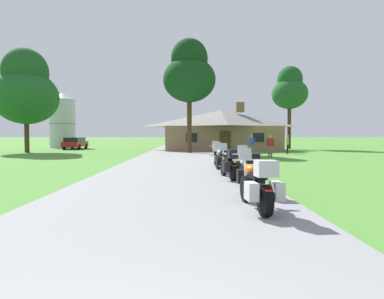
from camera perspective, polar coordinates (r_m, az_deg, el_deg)
The scene contains 16 objects.
ground_plane at distance 21.16m, azimuth -2.39°, elevation -2.01°, with size 500.00×500.00×0.00m, color #4C8433.
asphalt_driveway at distance 19.16m, azimuth -2.54°, elevation -2.40°, with size 6.40×80.00×0.06m, color gray.
motorcycle_orange_nearest_to_camera at distance 7.08m, azimuth 11.40°, elevation -6.15°, with size 0.83×2.08×1.30m.
motorcycle_white_second_in_row at distance 9.41m, azimuth 9.74°, elevation -3.99°, with size 0.73×2.08×1.30m.
motorcycle_black_third_in_row at distance 12.09m, azimuth 6.61°, elevation -2.54°, with size 0.88×2.08×1.30m.
motorcycle_silver_fourth_in_row at distance 14.42m, azimuth 5.36°, elevation -1.72°, with size 0.86×2.08×1.30m.
motorcycle_red_farthest_in_row at distance 17.08m, azimuth 4.26°, elevation -1.02°, with size 0.66×2.08×1.30m.
stone_lodge at distance 37.06m, azimuth 5.02°, elevation 3.48°, with size 12.67×9.30×5.37m.
bystander_tan_shirt_near_lodge at distance 30.38m, azimuth 16.32°, elevation 1.05°, with size 0.33×0.52×1.69m.
bystander_blue_shirt_beside_signpost at distance 27.83m, azimuth 10.35°, elevation 0.99°, with size 0.42×0.41×1.69m.
bystander_red_shirt_by_tree at distance 25.21m, azimuth 13.48°, elevation 0.77°, with size 0.54×0.30×1.67m.
tree_right_of_lodge at distance 41.86m, azimuth 16.67°, elevation 9.93°, with size 4.30×4.30×10.01m.
tree_left_far at distance 35.48m, azimuth -27.01°, elevation 9.26°, with size 6.02×6.02×9.95m.
tree_by_lodge_front at distance 30.52m, azimuth -0.47°, elevation 13.07°, with size 4.80×4.80×10.44m.
metal_silo_distant at distance 47.10m, azimuth -21.65°, elevation 4.71°, with size 3.39×3.39×7.22m.
parked_red_suv_far_left at distance 41.24m, azimuth -19.71°, elevation 1.13°, with size 2.01×4.65×1.40m.
Camera 1 is at (0.55, -1.09, 1.67)m, focal length 30.57 mm.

